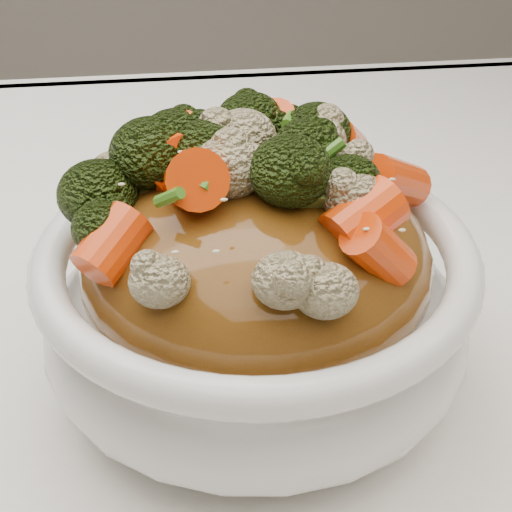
{
  "coord_description": "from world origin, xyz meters",
  "views": [
    {
      "loc": [
        -0.02,
        -0.28,
        1.01
      ],
      "look_at": [
        0.02,
        0.0,
        0.82
      ],
      "focal_mm": 55.0,
      "sensor_mm": 36.0,
      "label": 1
    }
  ],
  "objects": [
    {
      "name": "tablecloth",
      "position": [
        0.0,
        0.0,
        0.73
      ],
      "size": [
        1.2,
        0.8,
        0.04
      ],
      "primitive_type": "cube",
      "color": "white",
      "rests_on": "dining_table"
    },
    {
      "name": "bowl",
      "position": [
        0.02,
        0.0,
        0.79
      ],
      "size": [
        0.26,
        0.26,
        0.08
      ],
      "primitive_type": null,
      "rotation": [
        0.0,
        0.0,
        -0.43
      ],
      "color": "white",
      "rests_on": "tablecloth"
    },
    {
      "name": "sauce_base",
      "position": [
        0.02,
        0.0,
        0.81
      ],
      "size": [
        0.2,
        0.2,
        0.08
      ],
      "primitive_type": "ellipsoid",
      "rotation": [
        0.0,
        0.0,
        -0.43
      ],
      "color": "brown",
      "rests_on": "bowl"
    },
    {
      "name": "carrots",
      "position": [
        0.02,
        0.0,
        0.87
      ],
      "size": [
        0.2,
        0.2,
        0.04
      ],
      "primitive_type": null,
      "rotation": [
        0.0,
        0.0,
        -0.43
      ],
      "color": "#F44207",
      "rests_on": "sauce_base"
    },
    {
      "name": "broccoli",
      "position": [
        0.02,
        0.0,
        0.87
      ],
      "size": [
        0.2,
        0.2,
        0.04
      ],
      "primitive_type": null,
      "rotation": [
        0.0,
        0.0,
        -0.43
      ],
      "color": "black",
      "rests_on": "sauce_base"
    },
    {
      "name": "cauliflower",
      "position": [
        0.02,
        0.0,
        0.87
      ],
      "size": [
        0.2,
        0.2,
        0.03
      ],
      "primitive_type": null,
      "rotation": [
        0.0,
        0.0,
        -0.43
      ],
      "color": "tan",
      "rests_on": "sauce_base"
    },
    {
      "name": "scallions",
      "position": [
        0.02,
        0.0,
        0.87
      ],
      "size": [
        0.15,
        0.15,
        0.02
      ],
      "primitive_type": null,
      "rotation": [
        0.0,
        0.0,
        -0.43
      ],
      "color": "#3C761B",
      "rests_on": "sauce_base"
    },
    {
      "name": "sesame_seeds",
      "position": [
        0.02,
        0.0,
        0.87
      ],
      "size": [
        0.18,
        0.18,
        0.01
      ],
      "primitive_type": null,
      "rotation": [
        0.0,
        0.0,
        -0.43
      ],
      "color": "beige",
      "rests_on": "sauce_base"
    }
  ]
}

